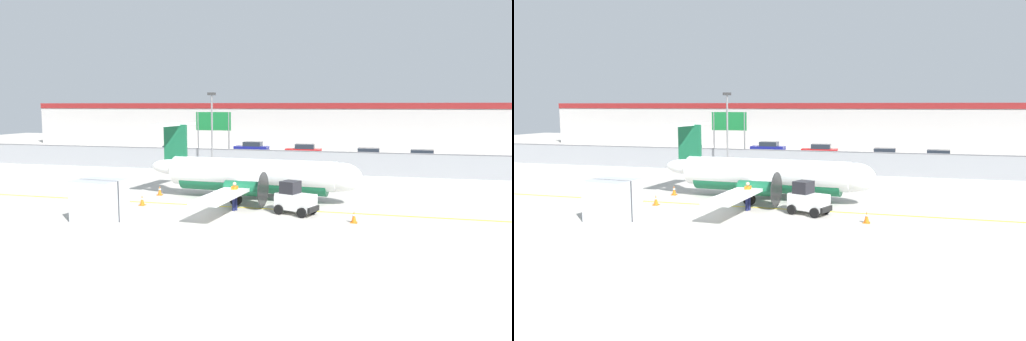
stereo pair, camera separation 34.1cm
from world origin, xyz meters
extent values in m
plane|color=#BCB7AD|center=(0.00, 0.00, 0.00)|extent=(140.00, 140.00, 0.00)
cube|color=yellow|center=(0.00, 2.00, 0.00)|extent=(84.00, 0.20, 0.01)
cube|color=gray|center=(0.00, 18.00, 1.00)|extent=(98.00, 0.04, 2.00)
cylinder|color=slate|center=(0.00, 18.00, 2.05)|extent=(98.00, 0.10, 0.10)
cube|color=#38383A|center=(0.00, 29.50, 0.06)|extent=(98.00, 17.00, 0.12)
cube|color=#BCB7B2|center=(0.00, 48.00, 3.25)|extent=(91.00, 8.00, 6.50)
cube|color=maroon|center=(0.00, 44.00, 6.10)|extent=(91.00, 0.20, 0.80)
cylinder|color=white|center=(0.98, 4.63, 1.75)|extent=(11.17, 2.65, 1.90)
ellipsoid|color=white|center=(6.78, 4.23, 1.75)|extent=(2.67, 1.98, 1.80)
ellipsoid|color=white|center=(-4.83, 5.03, 1.95)|extent=(3.19, 1.26, 1.05)
cylinder|color=#145938|center=(0.98, 4.63, 1.23)|extent=(10.01, 2.16, 1.48)
cube|color=white|center=(1.08, 4.62, 1.18)|extent=(2.69, 16.07, 0.18)
cylinder|color=#145938|center=(1.45, 7.20, 1.18)|extent=(2.26, 1.05, 0.90)
cone|color=black|center=(2.60, 7.12, 1.18)|extent=(0.48, 0.47, 0.44)
cylinder|color=#262626|center=(2.75, 7.11, 1.18)|extent=(0.18, 2.10, 2.10)
cylinder|color=#145938|center=(1.10, 2.01, 1.18)|extent=(2.26, 1.05, 0.90)
cone|color=black|center=(2.25, 1.94, 1.18)|extent=(0.48, 0.47, 0.44)
cylinder|color=#262626|center=(2.40, 1.93, 1.18)|extent=(0.18, 2.10, 2.10)
cube|color=#145938|center=(-4.54, 5.01, 3.30)|extent=(1.71, 0.30, 3.10)
cube|color=white|center=(-4.68, 5.02, 4.85)|extent=(1.43, 4.86, 0.14)
cylinder|color=#59595B|center=(4.87, 4.36, 0.79)|extent=(0.15, 0.15, 0.97)
cylinder|color=black|center=(4.87, 4.36, 0.30)|extent=(0.61, 0.26, 0.60)
cylinder|color=#59595B|center=(0.83, 6.85, 0.83)|extent=(0.15, 0.15, 0.90)
cylinder|color=black|center=(0.83, 6.85, 0.38)|extent=(0.77, 0.27, 0.76)
cylinder|color=#59595B|center=(0.53, 2.45, 0.83)|extent=(0.15, 0.15, 0.90)
cylinder|color=black|center=(0.53, 2.45, 0.38)|extent=(0.77, 0.27, 0.76)
cube|color=silver|center=(4.53, 0.95, 0.73)|extent=(2.45, 1.80, 0.90)
cube|color=black|center=(4.20, 1.07, 1.53)|extent=(1.19, 1.25, 0.70)
cube|color=black|center=(5.60, 0.55, 0.43)|extent=(0.53, 1.09, 0.30)
cylinder|color=black|center=(5.44, 1.25, 0.28)|extent=(0.59, 0.36, 0.56)
cylinder|color=black|center=(5.02, 0.13, 0.28)|extent=(0.59, 0.36, 0.56)
cylinder|color=black|center=(4.03, 1.77, 0.28)|extent=(0.59, 0.36, 0.56)
cylinder|color=black|center=(3.61, 0.65, 0.28)|extent=(0.59, 0.36, 0.56)
cylinder|color=#191E4C|center=(0.95, 1.11, 0.42)|extent=(0.22, 0.22, 0.85)
cylinder|color=#191E4C|center=(0.85, 0.93, 0.42)|extent=(0.22, 0.22, 0.85)
cylinder|color=orange|center=(0.90, 1.02, 1.15)|extent=(0.46, 0.46, 0.60)
cylinder|color=orange|center=(1.01, 1.21, 1.18)|extent=(0.14, 0.14, 0.55)
cylinder|color=orange|center=(0.79, 0.83, 1.18)|extent=(0.14, 0.14, 0.55)
sphere|color=tan|center=(0.90, 1.02, 1.59)|extent=(0.22, 0.22, 0.22)
cube|color=#B7BCC1|center=(-5.32, -3.27, 1.10)|extent=(2.59, 2.23, 2.20)
cube|color=#333338|center=(-5.32, -3.27, 1.10)|extent=(2.44, 0.32, 2.20)
cube|color=orange|center=(-5.09, 1.05, 0.02)|extent=(0.36, 0.36, 0.04)
cone|color=orange|center=(-5.09, 1.05, 0.34)|extent=(0.28, 0.28, 0.60)
cylinder|color=white|center=(-5.09, 1.05, 0.42)|extent=(0.17, 0.17, 0.08)
cube|color=orange|center=(-5.59, 4.57, 0.02)|extent=(0.36, 0.36, 0.04)
cone|color=orange|center=(-5.59, 4.57, 0.34)|extent=(0.28, 0.28, 0.60)
cylinder|color=white|center=(-5.59, 4.57, 0.42)|extent=(0.17, 0.17, 0.08)
cube|color=orange|center=(7.87, -0.32, 0.02)|extent=(0.36, 0.36, 0.04)
cone|color=orange|center=(7.87, -0.32, 0.34)|extent=(0.28, 0.28, 0.60)
cylinder|color=white|center=(7.87, -0.32, 0.42)|extent=(0.17, 0.17, 0.08)
cube|color=orange|center=(-0.96, 6.79, 0.02)|extent=(0.36, 0.36, 0.04)
cone|color=orange|center=(-0.96, 6.79, 0.34)|extent=(0.28, 0.28, 0.60)
cylinder|color=white|center=(-0.96, 6.79, 0.42)|extent=(0.17, 0.17, 0.08)
cube|color=#B28C19|center=(-13.82, 25.14, 0.74)|extent=(4.31, 2.00, 0.80)
cube|color=#262D38|center=(-13.67, 25.15, 1.42)|extent=(2.31, 1.72, 0.56)
cylinder|color=black|center=(-15.15, 24.14, 0.42)|extent=(0.61, 0.24, 0.60)
cylinder|color=black|center=(-15.28, 25.93, 0.42)|extent=(0.61, 0.24, 0.60)
cylinder|color=black|center=(-12.35, 24.34, 0.42)|extent=(0.61, 0.24, 0.60)
cylinder|color=black|center=(-12.49, 26.14, 0.42)|extent=(0.61, 0.24, 0.60)
cube|color=navy|center=(-6.85, 33.14, 0.74)|extent=(4.21, 1.74, 0.80)
cube|color=#262D38|center=(-6.70, 33.14, 1.42)|extent=(2.21, 1.58, 0.56)
cylinder|color=black|center=(-8.24, 32.22, 0.42)|extent=(0.60, 0.21, 0.60)
cylinder|color=black|center=(-8.25, 34.02, 0.42)|extent=(0.60, 0.21, 0.60)
cylinder|color=black|center=(-5.44, 32.25, 0.42)|extent=(0.60, 0.21, 0.60)
cylinder|color=black|center=(-5.45, 34.05, 0.42)|extent=(0.60, 0.21, 0.60)
cube|color=red|center=(0.03, 31.01, 0.74)|extent=(4.28, 1.91, 0.80)
cube|color=#262D38|center=(0.18, 31.02, 1.42)|extent=(2.28, 1.67, 0.56)
cylinder|color=black|center=(-1.32, 30.04, 0.42)|extent=(0.61, 0.23, 0.60)
cylinder|color=black|center=(-1.41, 31.84, 0.42)|extent=(0.61, 0.23, 0.60)
cylinder|color=black|center=(1.47, 30.18, 0.42)|extent=(0.61, 0.23, 0.60)
cylinder|color=black|center=(1.38, 31.98, 0.42)|extent=(0.61, 0.23, 0.60)
cube|color=red|center=(7.73, 27.14, 0.74)|extent=(4.22, 1.75, 0.80)
cube|color=#262D38|center=(7.58, 27.14, 1.42)|extent=(2.22, 1.59, 0.56)
cylinder|color=black|center=(9.14, 28.02, 0.42)|extent=(0.60, 0.21, 0.60)
cylinder|color=black|center=(9.12, 26.22, 0.42)|extent=(0.60, 0.21, 0.60)
cylinder|color=black|center=(6.34, 28.05, 0.42)|extent=(0.60, 0.21, 0.60)
cylinder|color=black|center=(6.32, 26.26, 0.42)|extent=(0.60, 0.21, 0.60)
cube|color=gray|center=(12.76, 26.44, 0.74)|extent=(4.34, 2.09, 0.80)
cube|color=#262D38|center=(12.91, 26.43, 1.42)|extent=(2.34, 1.76, 0.56)
cylinder|color=black|center=(11.28, 25.68, 0.42)|extent=(0.62, 0.26, 0.60)
cylinder|color=black|center=(11.45, 27.47, 0.42)|extent=(0.62, 0.26, 0.60)
cylinder|color=black|center=(14.06, 25.41, 0.42)|extent=(0.62, 0.26, 0.60)
cylinder|color=black|center=(14.23, 27.21, 0.42)|extent=(0.62, 0.26, 0.60)
cylinder|color=slate|center=(-5.69, 15.56, 3.50)|extent=(0.16, 0.16, 7.00)
cube|color=#333333|center=(-5.69, 15.56, 7.15)|extent=(0.70, 0.30, 0.24)
cylinder|color=slate|center=(-8.80, 20.15, 2.75)|extent=(0.14, 0.14, 5.50)
cylinder|color=slate|center=(-5.60, 20.15, 2.75)|extent=(0.14, 0.14, 5.50)
cube|color=#14662D|center=(-7.20, 20.15, 4.60)|extent=(3.60, 0.10, 1.80)
camera|label=1|loc=(9.43, -26.42, 6.12)|focal=35.00mm
camera|label=2|loc=(9.76, -26.34, 6.12)|focal=35.00mm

